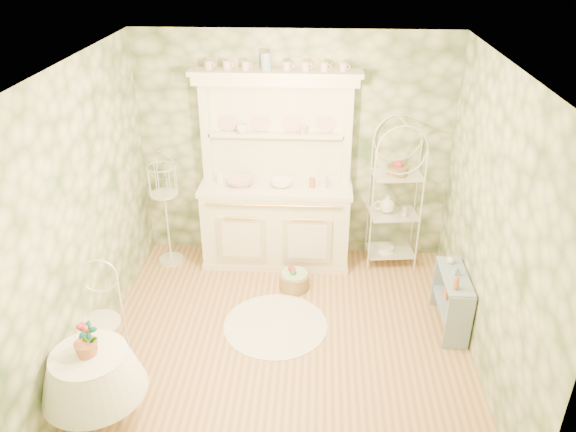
# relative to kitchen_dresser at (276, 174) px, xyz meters

# --- Properties ---
(floor) EXTENTS (3.60, 3.60, 0.00)m
(floor) POSITION_rel_kitchen_dresser_xyz_m (0.20, -1.52, -1.15)
(floor) COLOR tan
(floor) RESTS_ON ground
(ceiling) EXTENTS (3.60, 3.60, 0.00)m
(ceiling) POSITION_rel_kitchen_dresser_xyz_m (0.20, -1.52, 1.56)
(ceiling) COLOR white
(ceiling) RESTS_ON floor
(wall_left) EXTENTS (3.60, 3.60, 0.00)m
(wall_left) POSITION_rel_kitchen_dresser_xyz_m (-1.60, -1.52, 0.21)
(wall_left) COLOR beige
(wall_left) RESTS_ON floor
(wall_right) EXTENTS (3.60, 3.60, 0.00)m
(wall_right) POSITION_rel_kitchen_dresser_xyz_m (2.00, -1.52, 0.21)
(wall_right) COLOR beige
(wall_right) RESTS_ON floor
(wall_back) EXTENTS (3.60, 3.60, 0.00)m
(wall_back) POSITION_rel_kitchen_dresser_xyz_m (0.20, 0.28, 0.21)
(wall_back) COLOR beige
(wall_back) RESTS_ON floor
(wall_front) EXTENTS (3.60, 3.60, 0.00)m
(wall_front) POSITION_rel_kitchen_dresser_xyz_m (0.20, -3.32, 0.21)
(wall_front) COLOR beige
(wall_front) RESTS_ON floor
(kitchen_dresser) EXTENTS (1.87, 0.61, 2.29)m
(kitchen_dresser) POSITION_rel_kitchen_dresser_xyz_m (0.00, 0.00, 0.00)
(kitchen_dresser) COLOR white
(kitchen_dresser) RESTS_ON floor
(bakers_rack) EXTENTS (0.63, 0.48, 1.88)m
(bakers_rack) POSITION_rel_kitchen_dresser_xyz_m (1.38, 0.06, -0.21)
(bakers_rack) COLOR white
(bakers_rack) RESTS_ON floor
(side_shelf) EXTENTS (0.29, 0.72, 0.61)m
(side_shelf) POSITION_rel_kitchen_dresser_xyz_m (1.86, -1.16, -0.84)
(side_shelf) COLOR #869CB1
(side_shelf) RESTS_ON floor
(round_table) EXTENTS (0.72, 0.72, 0.70)m
(round_table) POSITION_rel_kitchen_dresser_xyz_m (-1.27, -2.59, -0.80)
(round_table) COLOR white
(round_table) RESTS_ON floor
(cafe_chair) EXTENTS (0.42, 0.42, 0.83)m
(cafe_chair) POSITION_rel_kitchen_dresser_xyz_m (-1.48, -1.89, -0.73)
(cafe_chair) COLOR white
(cafe_chair) RESTS_ON floor
(birdcage_stand) EXTENTS (0.37, 0.37, 1.46)m
(birdcage_stand) POSITION_rel_kitchen_dresser_xyz_m (-1.29, -0.09, -0.41)
(birdcage_stand) COLOR white
(birdcage_stand) RESTS_ON floor
(floor_basket) EXTENTS (0.37, 0.37, 0.21)m
(floor_basket) POSITION_rel_kitchen_dresser_xyz_m (0.25, -0.58, -1.04)
(floor_basket) COLOR olive
(floor_basket) RESTS_ON floor
(lace_rug) EXTENTS (1.42, 1.42, 0.01)m
(lace_rug) POSITION_rel_kitchen_dresser_xyz_m (0.09, -1.27, -1.14)
(lace_rug) COLOR white
(lace_rug) RESTS_ON floor
(bowl_floral) EXTENTS (0.32, 0.32, 0.07)m
(bowl_floral) POSITION_rel_kitchen_dresser_xyz_m (-0.40, -0.01, -0.13)
(bowl_floral) COLOR white
(bowl_floral) RESTS_ON kitchen_dresser
(bowl_white) EXTENTS (0.31, 0.31, 0.08)m
(bowl_white) POSITION_rel_kitchen_dresser_xyz_m (0.07, -0.02, -0.13)
(bowl_white) COLOR white
(bowl_white) RESTS_ON kitchen_dresser
(cup_left) EXTENTS (0.14, 0.14, 0.11)m
(cup_left) POSITION_rel_kitchen_dresser_xyz_m (-0.38, 0.15, 0.47)
(cup_left) COLOR white
(cup_left) RESTS_ON kitchen_dresser
(cup_right) EXTENTS (0.11, 0.11, 0.09)m
(cup_right) POSITION_rel_kitchen_dresser_xyz_m (0.31, 0.16, 0.47)
(cup_right) COLOR white
(cup_right) RESTS_ON kitchen_dresser
(potted_geranium) EXTENTS (0.16, 0.11, 0.29)m
(potted_geranium) POSITION_rel_kitchen_dresser_xyz_m (-1.23, -2.59, -0.30)
(potted_geranium) COLOR #3F7238
(potted_geranium) RESTS_ON round_table
(bottle_amber) EXTENTS (0.08, 0.08, 0.16)m
(bottle_amber) POSITION_rel_kitchen_dresser_xyz_m (1.81, -1.40, -0.46)
(bottle_amber) COLOR #B65F33
(bottle_amber) RESTS_ON side_shelf
(bottle_blue) EXTENTS (0.06, 0.06, 0.11)m
(bottle_blue) POSITION_rel_kitchen_dresser_xyz_m (1.86, -1.15, -0.49)
(bottle_blue) COLOR #819ABA
(bottle_blue) RESTS_ON side_shelf
(bottle_glass) EXTENTS (0.10, 0.10, 0.10)m
(bottle_glass) POSITION_rel_kitchen_dresser_xyz_m (1.85, -0.94, -0.50)
(bottle_glass) COLOR silver
(bottle_glass) RESTS_ON side_shelf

